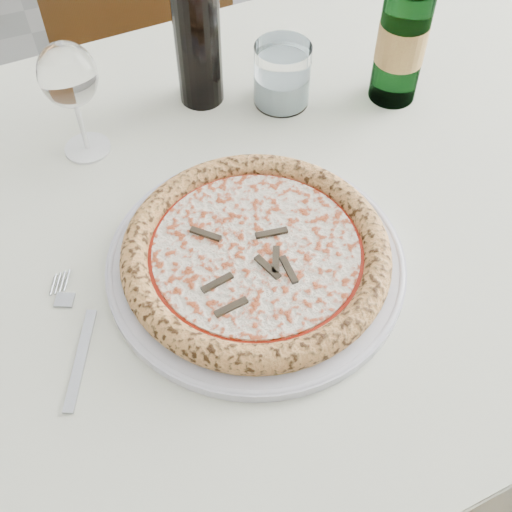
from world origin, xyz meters
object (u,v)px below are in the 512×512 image
(pizza, at_px, (256,253))
(tumbler, at_px, (282,78))
(wine_glass, at_px, (68,78))
(chair_far, at_px, (145,42))
(dining_table, at_px, (229,249))
(wine_bottle, at_px, (197,30))
(plate, at_px, (256,262))
(beer_bottle, at_px, (404,32))

(pizza, xyz_separation_m, tumbler, (0.16, 0.28, 0.01))
(pizza, bearing_deg, wine_glass, 116.67)
(chair_far, bearing_deg, dining_table, -95.39)
(chair_far, xyz_separation_m, wine_bottle, (-0.02, -0.51, 0.34))
(chair_far, height_order, plate, chair_far)
(wine_glass, xyz_separation_m, beer_bottle, (0.46, -0.06, -0.01))
(plate, relative_size, pizza, 1.12)
(dining_table, xyz_separation_m, wine_bottle, (0.05, 0.23, 0.20))
(chair_far, distance_m, pizza, 0.88)
(wine_bottle, bearing_deg, beer_bottle, -21.20)
(chair_far, xyz_separation_m, plate, (-0.07, -0.84, 0.23))
(beer_bottle, relative_size, wine_bottle, 1.01)
(wine_bottle, bearing_deg, chair_far, 87.38)
(dining_table, distance_m, chair_far, 0.76)
(dining_table, xyz_separation_m, plate, (-0.00, -0.10, 0.09))
(chair_far, height_order, tumbler, chair_far)
(dining_table, height_order, wine_bottle, wine_bottle)
(chair_far, distance_m, wine_glass, 0.69)
(dining_table, height_order, wine_glass, wine_glass)
(tumbler, relative_size, beer_bottle, 0.34)
(plate, bearing_deg, pizza, -163.78)
(chair_far, relative_size, tumbler, 9.83)
(plate, distance_m, pizza, 0.02)
(wine_glass, height_order, tumbler, wine_glass)
(tumbler, height_order, wine_bottle, wine_bottle)
(chair_far, distance_m, plate, 0.88)
(beer_bottle, distance_m, wine_bottle, 0.29)
(beer_bottle, bearing_deg, plate, -144.40)
(plate, height_order, pizza, pizza)
(pizza, xyz_separation_m, beer_bottle, (0.32, 0.23, 0.08))
(beer_bottle, height_order, wine_bottle, beer_bottle)
(chair_far, relative_size, beer_bottle, 3.37)
(plate, bearing_deg, wine_bottle, 82.02)
(chair_far, bearing_deg, plate, -94.75)
(pizza, xyz_separation_m, wine_bottle, (0.05, 0.33, 0.09))
(plate, distance_m, tumbler, 0.32)
(dining_table, relative_size, pizza, 4.86)
(chair_far, relative_size, plate, 2.56)
(wine_glass, bearing_deg, pizza, -63.33)
(pizza, height_order, tumbler, tumbler)
(dining_table, distance_m, tumbler, 0.27)
(wine_bottle, bearing_deg, tumbler, -26.07)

